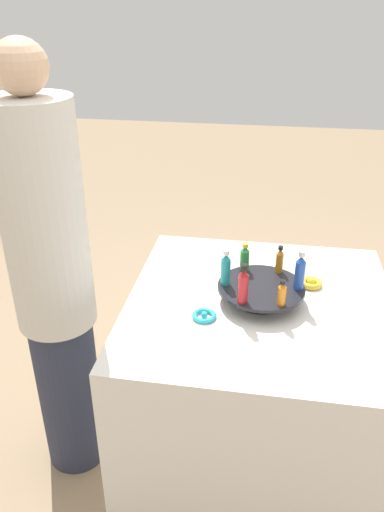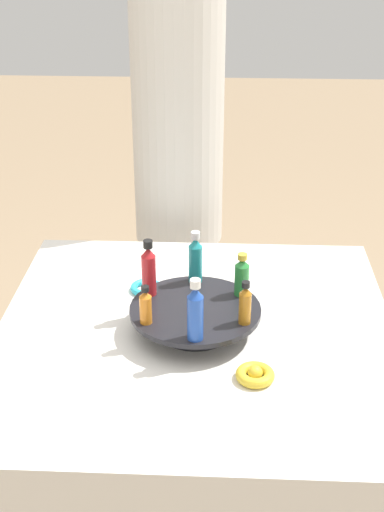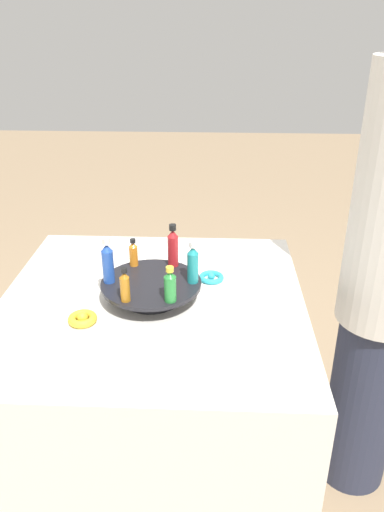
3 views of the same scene
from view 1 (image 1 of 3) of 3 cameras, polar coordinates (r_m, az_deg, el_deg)
ground_plane at (r=2.31m, az=6.44°, el=-21.87°), size 12.00×12.00×0.00m
party_table at (r=2.02m, az=7.06°, el=-14.58°), size 0.93×0.93×0.80m
display_stand at (r=1.76m, az=7.89°, el=-3.96°), size 0.30×0.30×0.06m
bottle_red at (r=1.62m, az=5.87°, el=-3.33°), size 0.03×0.03×0.14m
bottle_orange at (r=1.64m, az=10.24°, el=-4.24°), size 0.03×0.03×0.09m
bottle_blue at (r=1.72m, az=12.24°, el=-1.76°), size 0.03×0.03×0.14m
bottle_amber at (r=1.82m, az=9.98°, el=-0.46°), size 0.03×0.03×0.10m
bottle_green at (r=1.82m, az=6.04°, el=-0.20°), size 0.03×0.03×0.11m
bottle_teal at (r=1.72m, az=3.87°, el=-1.44°), size 0.03×0.03×0.13m
ribbon_bow_gold at (r=1.90m, az=13.45°, el=-3.01°), size 0.08×0.08×0.03m
ribbon_bow_teal at (r=1.67m, az=1.40°, el=-6.82°), size 0.08×0.08×0.02m
person_figure at (r=1.84m, az=-15.53°, el=-3.37°), size 0.28×0.28×1.65m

